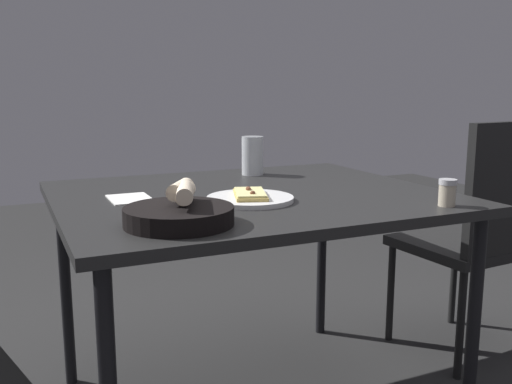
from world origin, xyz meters
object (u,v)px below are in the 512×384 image
at_px(bread_basket, 180,212).
at_px(pepper_shaker, 447,194).
at_px(dining_table, 250,211).
at_px(chair_far, 480,227).
at_px(beer_glass, 253,157).
at_px(pizza_plate, 250,198).

height_order(bread_basket, pepper_shaker, bread_basket).
bearing_deg(dining_table, chair_far, 89.09).
xyz_separation_m(dining_table, pepper_shaker, (0.42, 0.42, 0.09)).
distance_m(dining_table, beer_glass, 0.39).
bearing_deg(pizza_plate, beer_glass, 155.21).
bearing_deg(dining_table, pepper_shaker, 45.58).
bearing_deg(chair_far, pepper_shaker, -54.23).
height_order(pizza_plate, bread_basket, bread_basket).
xyz_separation_m(dining_table, chair_far, (0.02, 0.98, -0.15)).
bearing_deg(pepper_shaker, chair_far, 125.77).
bearing_deg(pepper_shaker, bread_basket, -97.35).
bearing_deg(beer_glass, pepper_shaker, 19.41).
bearing_deg(dining_table, bread_basket, -45.80).
height_order(beer_glass, chair_far, chair_far).
xyz_separation_m(pizza_plate, beer_glass, (-0.46, 0.21, 0.06)).
relative_size(bread_basket, chair_far, 0.28).
relative_size(pepper_shaker, chair_far, 0.08).
distance_m(dining_table, chair_far, 0.99).
height_order(pizza_plate, chair_far, chair_far).
distance_m(pepper_shaker, chair_far, 0.73).
bearing_deg(bread_basket, beer_glass, 143.43).
xyz_separation_m(beer_glass, pepper_shaker, (0.75, 0.27, -0.03)).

